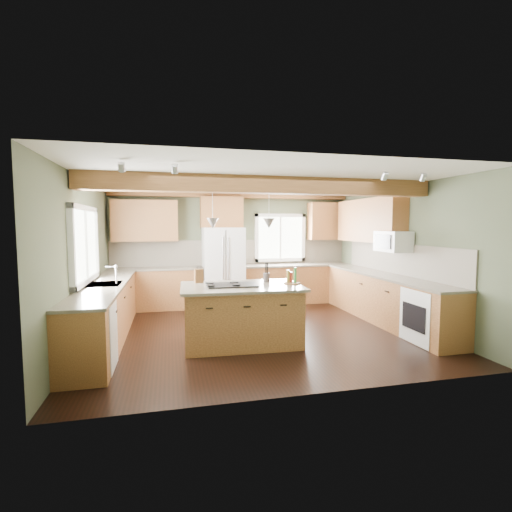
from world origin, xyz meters
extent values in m
plane|color=black|center=(0.00, 0.00, 0.00)|extent=(5.60, 5.60, 0.00)
plane|color=silver|center=(0.00, 0.00, 2.60)|extent=(5.60, 5.60, 0.00)
plane|color=#4C543C|center=(0.00, 2.50, 1.30)|extent=(5.60, 0.00, 5.60)
plane|color=#4C543C|center=(-2.80, 0.00, 1.30)|extent=(0.00, 5.00, 5.00)
plane|color=#4C543C|center=(2.80, 0.00, 1.30)|extent=(0.00, 5.00, 5.00)
cube|color=brown|center=(0.00, -0.58, 2.47)|extent=(5.55, 0.26, 0.26)
cube|color=brown|center=(0.00, 2.40, 2.54)|extent=(5.55, 0.20, 0.10)
cube|color=brown|center=(0.00, 2.48, 1.21)|extent=(5.58, 0.03, 0.58)
cube|color=brown|center=(2.78, 0.05, 1.21)|extent=(0.03, 3.70, 0.58)
cube|color=brown|center=(-1.79, 2.20, 0.44)|extent=(2.02, 0.60, 0.88)
cube|color=brown|center=(-1.79, 2.20, 0.90)|extent=(2.06, 0.64, 0.04)
cube|color=brown|center=(1.49, 2.20, 0.44)|extent=(2.62, 0.60, 0.88)
cube|color=brown|center=(1.49, 2.20, 0.90)|extent=(2.66, 0.64, 0.04)
cube|color=brown|center=(-2.50, 0.05, 0.44)|extent=(0.60, 3.70, 0.88)
cube|color=brown|center=(-2.50, 0.05, 0.90)|extent=(0.64, 3.74, 0.04)
cube|color=brown|center=(2.50, 0.05, 0.44)|extent=(0.60, 3.70, 0.88)
cube|color=brown|center=(2.50, 0.05, 0.90)|extent=(0.64, 3.74, 0.04)
cube|color=brown|center=(-1.99, 2.33, 1.95)|extent=(1.40, 0.35, 0.90)
cube|color=brown|center=(-0.30, 2.33, 2.15)|extent=(0.96, 0.35, 0.70)
cube|color=brown|center=(2.62, 0.90, 1.95)|extent=(0.35, 2.20, 0.90)
cube|color=brown|center=(2.30, 2.33, 1.95)|extent=(0.90, 0.35, 0.90)
cube|color=white|center=(-2.78, 0.05, 1.55)|extent=(0.04, 1.60, 1.05)
cube|color=white|center=(1.15, 2.48, 1.55)|extent=(1.10, 0.04, 1.00)
cube|color=#262628|center=(-2.50, 0.05, 0.91)|extent=(0.50, 0.65, 0.03)
cylinder|color=#B2B2B7|center=(-2.32, 0.05, 1.05)|extent=(0.02, 0.02, 0.28)
cube|color=white|center=(-2.49, -1.25, 0.43)|extent=(0.60, 0.60, 0.84)
cube|color=white|center=(2.49, -1.25, 0.43)|extent=(0.60, 0.72, 0.84)
cube|color=white|center=(2.58, -0.05, 1.55)|extent=(0.40, 0.70, 0.38)
cone|color=#B2B2B7|center=(-0.84, -0.56, 1.88)|extent=(0.18, 0.18, 0.16)
cone|color=#B2B2B7|center=(0.04, -0.60, 1.88)|extent=(0.18, 0.18, 0.16)
cube|color=white|center=(-0.30, 2.12, 0.90)|extent=(0.90, 0.74, 1.80)
cube|color=olive|center=(-0.40, -0.58, 0.44)|extent=(1.79, 1.14, 0.88)
cube|color=brown|center=(-0.40, -0.58, 0.90)|extent=(1.91, 1.26, 0.04)
cube|color=black|center=(-0.55, -0.57, 0.93)|extent=(0.78, 0.53, 0.02)
cube|color=brown|center=(-1.02, -0.17, 1.03)|extent=(0.14, 0.11, 0.22)
cylinder|color=#38302C|center=(0.07, -0.33, 0.99)|extent=(0.14, 0.14, 0.14)
camera|label=1|loc=(-1.48, -6.18, 1.85)|focal=26.00mm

